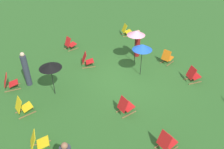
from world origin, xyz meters
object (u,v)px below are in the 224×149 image
Objects in this scene: deckchair_2 at (87,60)px; deckchair_4 at (38,142)px; deckchair_9 at (167,142)px; deckchair_5 at (126,30)px; umbrella_0 at (142,47)px; person_1 at (137,44)px; deckchair_6 at (167,57)px; deckchair_0 at (23,107)px; deckchair_3 at (70,44)px; umbrella_1 at (136,33)px; deckchair_7 at (10,82)px; deckchair_1 at (193,75)px; person_0 at (26,70)px; umbrella_2 at (50,66)px; deckchair_11 at (125,106)px.

deckchair_4 is (-4.37, 3.85, 0.00)m from deckchair_2.
deckchair_9 is at bearing -109.83° from deckchair_4.
deckchair_2 and deckchair_5 have the same top height.
deckchair_4 is 0.46× the size of umbrella_0.
deckchair_6 is at bearing -91.44° from person_1.
deckchair_0 is 0.99× the size of deckchair_3.
umbrella_1 is at bearing -88.10° from deckchair_0.
deckchair_2 and deckchair_9 have the same top height.
person_1 is (-2.82, 1.01, 0.42)m from deckchair_5.
deckchair_5 is at bearing -43.31° from deckchair_2.
deckchair_1 is at bearing -108.87° from deckchair_7.
umbrella_1 is at bearing -53.07° from deckchair_4.
deckchair_4 is 0.45× the size of person_0.
umbrella_2 reaches higher than deckchair_0.
deckchair_5 is 0.97× the size of deckchair_6.
deckchair_4 is at bearing 173.93° from deckchair_0.
deckchair_4 is 4.25m from person_0.
umbrella_0 is at bearing 160.30° from umbrella_1.
deckchair_5 is at bearing -29.10° from deckchair_9.
deckchair_7 is (1.88, 8.31, 0.00)m from deckchair_6.
umbrella_1 is at bearing -169.25° from person_1.
umbrella_2 is 1.04× the size of person_1.
umbrella_1 is at bearing 38.17° from deckchair_1.
deckchair_1 is at bearing -168.80° from deckchair_5.
deckchair_2 is 1.04× the size of deckchair_9.
deckchair_11 is 5.08m from person_1.
deckchair_3 is (6.40, 4.22, 0.00)m from deckchair_1.
deckchair_1 is 4.73m from deckchair_9.
deckchair_9 is 6.87m from person_1.
deckchair_6 is 2.42m from umbrella_0.
umbrella_1 is at bearing -83.46° from umbrella_2.
umbrella_0 is 1.04× the size of umbrella_2.
deckchair_9 is at bearing 134.11° from deckchair_1.
deckchair_7 is at bearing 28.14° from deckchair_9.
umbrella_2 reaches higher than deckchair_5.
person_0 is (4.18, -0.57, 0.51)m from deckchair_4.
person_1 is (-0.22, -6.40, -0.09)m from person_0.
deckchair_3 is 1.00× the size of deckchair_5.
deckchair_2 is 4.78m from deckchair_5.
deckchair_3 is (2.40, 0.10, 0.00)m from deckchair_2.
deckchair_9 is 7.30m from person_0.
deckchair_1 and deckchair_7 have the same top height.
deckchair_7 is (2.11, 0.20, 0.00)m from deckchair_0.
deckchair_2 is 1.03× the size of deckchair_3.
person_1 is (3.59, 1.00, 0.42)m from deckchair_1.
deckchair_4 is at bearing -139.90° from person_0.
deckchair_2 is at bearing 44.06° from umbrella_0.
deckchair_5 is (2.41, -4.13, 0.00)m from deckchair_2.
person_1 is (6.19, -2.95, 0.42)m from deckchair_9.
deckchair_5 is (0.01, -4.23, 0.00)m from deckchair_3.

